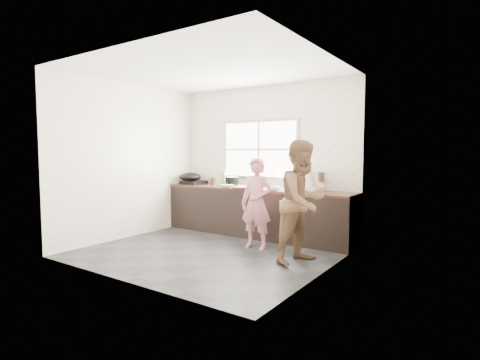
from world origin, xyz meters
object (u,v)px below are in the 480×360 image
Objects in this scene: woman at (257,206)px; plate_food at (235,185)px; bowl_mince at (227,186)px; dish_rack at (313,182)px; person_side at (303,202)px; bottle_green at (224,177)px; bottle_brown_short at (230,181)px; pot_lid_right at (218,185)px; burner at (194,182)px; glass_jar at (222,182)px; pot_lid_left at (213,184)px; bowl_crabs at (272,189)px; cutting_board at (243,188)px; wok at (190,177)px; black_pot at (232,182)px; bottle_brown_tall at (213,180)px; bowl_held at (278,188)px.

woman reaches higher than plate_food.
bowl_mince is 1.57m from dish_rack.
person_side is 2.58m from bottle_green.
person_side is at bearing -29.57° from bottle_brown_short.
person_side is at bearing -25.76° from pot_lid_right.
burner is at bearing -173.40° from bottle_brown_short.
glass_jar is 0.44× the size of pot_lid_left.
bowl_mince is at bearing -179.62° from bowl_crabs.
pot_lid_left is (-0.99, 0.38, -0.01)m from cutting_board.
wok is 2.07× the size of pot_lid_left.
dish_rack is at bearing 1.99° from wok.
bowl_crabs is at bearing 90.13° from woman.
cutting_board is at bearing 77.80° from person_side.
black_pot is at bearing 6.42° from wok.
bowl_crabs is (0.93, 0.01, 0.00)m from bowl_mince.
glass_jar reaches higher than bowl_crabs.
bottle_brown_tall is at bearing -131.61° from bottle_green.
bottle_green is (-0.31, 0.17, 0.06)m from black_pot.
pot_lid_left is (-0.25, -0.06, -0.15)m from bottle_green.
plate_food is at bearing 12.24° from pot_lid_right.
bowl_mince is 0.73× the size of bottle_green.
bottle_green reaches higher than bowl_crabs.
bottle_brown_tall reaches higher than bottle_brown_short.
cutting_board is 1.06m from pot_lid_left.
wok is (-0.65, -0.28, -0.01)m from bottle_green.
bowl_held is at bearing -12.59° from bottle_green.
bottle_brown_short is at bearing 168.19° from bowl_held.
bottle_brown_tall reaches higher than bowl_mince.
cutting_board is 1.98× the size of bowl_crabs.
dish_rack reaches higher than bottle_brown_short.
person_side is 9.41× the size of bottle_brown_tall.
pot_lid_right is at bearing -86.23° from glass_jar.
plate_food is 0.82× the size of bottle_green.
bowl_crabs is 1.50m from bottle_brown_tall.
cutting_board is 1.43m from burner.
pot_lid_right is (-1.37, 0.30, -0.02)m from bowl_crabs.
black_pot is 0.59× the size of burner.
bowl_crabs is 1.40m from pot_lid_right.
plate_food is (-0.10, 0.38, -0.02)m from bowl_mince.
burner is (-0.65, -0.15, -0.12)m from bottle_green.
cutting_board is 0.58m from bowl_crabs.
bowl_mince is at bearing -8.83° from wok.
wok is 1.04× the size of dish_rack.
woman reaches higher than black_pot.
person_side is at bearing -25.25° from pot_lid_left.
black_pot reaches higher than bowl_mince.
bottle_brown_short is (-0.57, 0.38, 0.06)m from cutting_board.
burner is 1.89× the size of pot_lid_left.
plate_food is 0.57× the size of dish_rack.
black_pot is at bearing -1.09° from burner.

